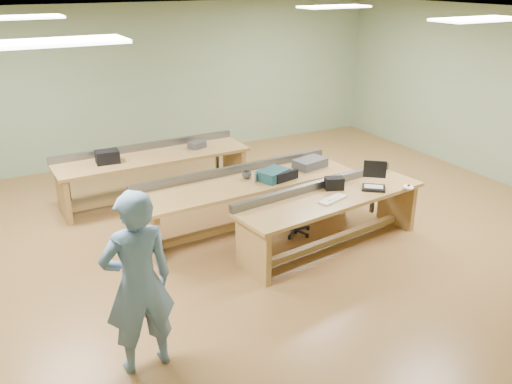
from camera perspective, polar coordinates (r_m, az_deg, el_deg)
floor at (r=7.91m, az=-1.33°, el=-4.19°), size 10.00×10.00×0.00m
ceiling at (r=7.11m, az=-1.55°, el=18.04°), size 10.00×10.00×0.00m
wall_back at (r=11.00m, az=-11.06°, el=11.21°), size 10.00×0.04×3.00m
wall_front at (r=4.43m, az=22.79°, el=-6.69°), size 10.00×0.04×3.00m
wall_right at (r=10.54m, az=23.97°, el=9.27°), size 0.04×8.00×3.00m
fluor_panels at (r=7.11m, az=-1.55°, el=17.80°), size 6.20×3.50×0.03m
workbench_front at (r=7.34m, az=7.85°, el=-1.80°), size 2.88×1.10×0.86m
workbench_mid at (r=7.80m, az=-1.10°, el=-0.04°), size 3.27×1.04×0.86m
workbench_back at (r=9.04m, az=-10.76°, el=2.72°), size 3.16×0.92×0.86m
person at (r=5.06m, az=-12.31°, el=-9.37°), size 0.67×0.45×1.81m
laptop_base at (r=7.58m, az=12.28°, el=0.42°), size 0.40×0.39×0.03m
laptop_screen at (r=7.62m, az=12.41°, el=2.36°), size 0.25×0.21×0.25m
keyboard at (r=7.12m, az=8.09°, el=-0.77°), size 0.47×0.28×0.03m
trackball_mouse at (r=7.67m, az=15.74°, el=0.49°), size 0.16×0.18×0.07m
camera_bag at (r=7.46m, az=8.23°, el=0.91°), size 0.29×0.24×0.17m
task_chair at (r=7.78m, az=3.98°, el=-2.06°), size 0.56×0.56×0.89m
parts_bin_teal at (r=7.74m, az=1.82°, el=1.83°), size 0.51×0.45×0.15m
parts_bin_grey at (r=8.27m, az=5.71°, el=3.04°), size 0.54×0.40×0.13m
mug at (r=7.79m, az=-1.00°, el=1.82°), size 0.14×0.14×0.11m
drinks_can at (r=7.65m, az=-0.17°, el=1.51°), size 0.09×0.09×0.12m
storage_box_back at (r=8.73m, az=-15.38°, el=3.60°), size 0.37×0.27×0.20m
tray_back at (r=9.22m, az=-6.23°, el=4.96°), size 0.32×0.28×0.11m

